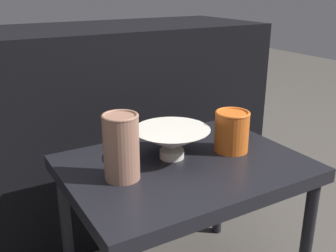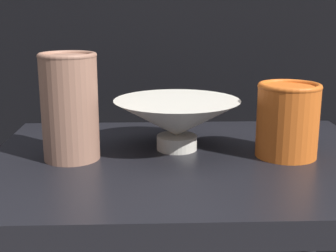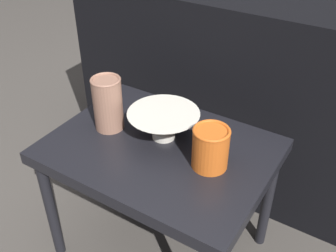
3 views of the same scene
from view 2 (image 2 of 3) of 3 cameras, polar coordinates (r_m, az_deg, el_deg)
table at (r=0.81m, az=2.32°, el=-7.35°), size 0.67×0.50×0.47m
couch_backdrop at (r=1.38m, az=0.44°, el=1.07°), size 1.27×0.50×0.80m
bowl at (r=0.82m, az=1.10°, el=0.88°), size 0.22×0.22×0.09m
vase_textured_left at (r=0.78m, az=-11.92°, el=2.42°), size 0.09×0.09×0.18m
vase_colorful_right at (r=0.81m, az=14.47°, el=0.78°), size 0.11×0.11×0.13m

